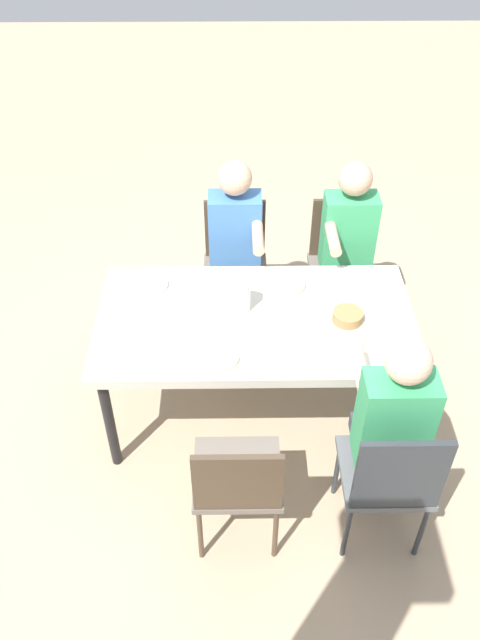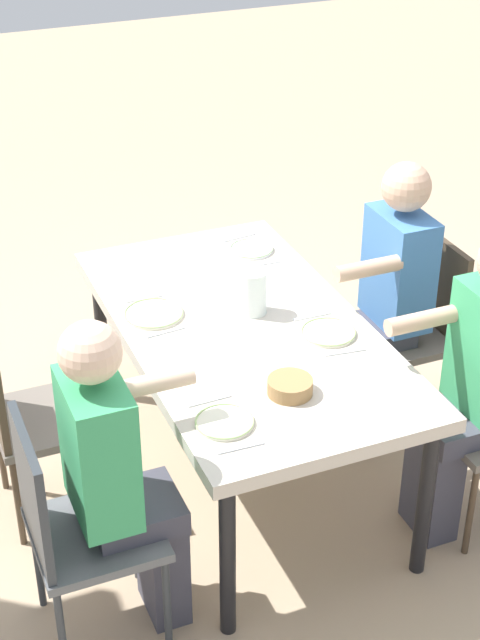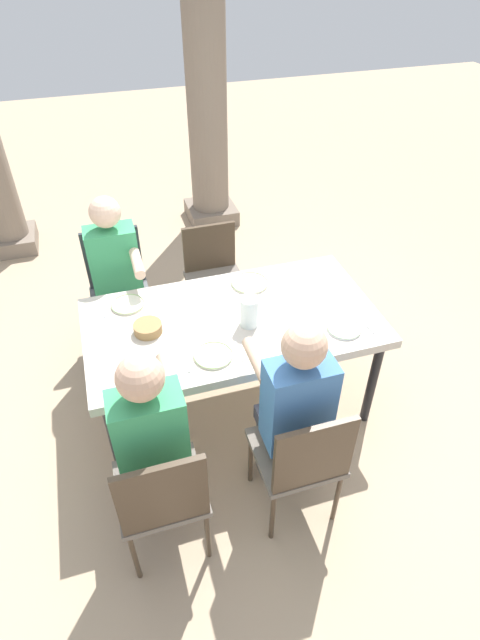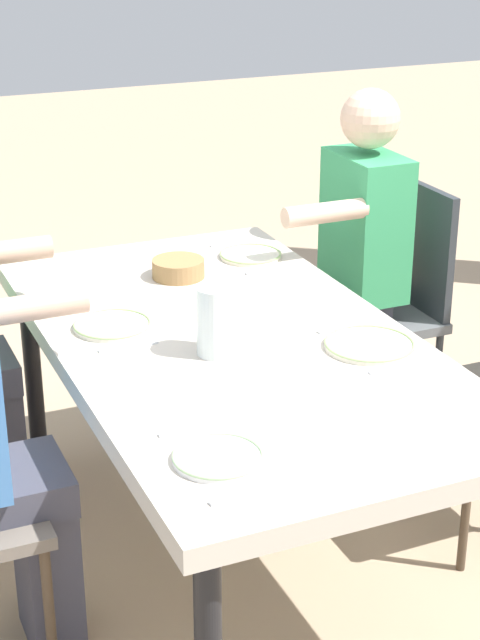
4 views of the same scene
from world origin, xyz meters
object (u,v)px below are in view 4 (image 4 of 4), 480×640
(chair_west_north, at_px, (390,294))
(bread_basket, at_px, (178,268))
(diner_woman_green, at_px, (349,259))
(water_pitcher, at_px, (218,324))
(plate_2, at_px, (369,345))
(plate_0, at_px, (251,255))
(plate_3, at_px, (218,457))
(plate_1, at_px, (112,325))
(dining_table, at_px, (232,358))

(chair_west_north, bearing_deg, bread_basket, -82.69)
(diner_woman_green, relative_size, water_pitcher, 6.77)
(plate_2, height_order, water_pitcher, water_pitcher)
(plate_0, distance_m, plate_3, 1.37)
(plate_1, bearing_deg, diner_woman_green, 112.88)
(diner_woman_green, distance_m, plate_1, 1.11)
(plate_0, bearing_deg, plate_1, -56.76)
(dining_table, bearing_deg, plate_0, 151.57)
(dining_table, bearing_deg, plate_1, -124.14)
(bread_basket, bearing_deg, diner_woman_green, 99.00)
(plate_2, height_order, plate_3, same)
(chair_west_north, xyz_separation_m, plate_0, (0.03, -0.59, 0.24))
(plate_1, xyz_separation_m, bread_basket, (-0.32, 0.32, 0.02))
(chair_west_north, distance_m, diner_woman_green, 0.25)
(bread_basket, bearing_deg, plate_2, 21.48)
(plate_2, relative_size, plate_3, 1.22)
(chair_west_north, xyz_separation_m, diner_woman_green, (0.00, -0.19, 0.17))
(plate_1, relative_size, plate_3, 1.09)
(dining_table, xyz_separation_m, plate_3, (0.62, -0.30, 0.07))
(dining_table, height_order, bread_basket, bread_basket)
(diner_woman_green, distance_m, plate_2, 0.94)
(plate_0, distance_m, plate_1, 0.74)
(dining_table, xyz_separation_m, water_pitcher, (0.09, -0.08, 0.15))
(plate_1, xyz_separation_m, plate_2, (0.41, 0.61, -0.00))
(diner_woman_green, bearing_deg, dining_table, -49.24)
(plate_2, bearing_deg, chair_west_north, 145.05)
(chair_west_north, relative_size, diner_woman_green, 0.72)
(dining_table, relative_size, bread_basket, 10.64)
(chair_west_north, xyz_separation_m, plate_1, (0.43, -1.20, 0.24))
(water_pitcher, bearing_deg, plate_0, 149.59)
(dining_table, distance_m, water_pitcher, 0.19)
(chair_west_north, bearing_deg, diner_woman_green, -89.09)
(plate_3, height_order, bread_basket, bread_basket)
(dining_table, bearing_deg, chair_west_north, 124.61)
(chair_west_north, bearing_deg, water_pitcher, -54.16)
(plate_2, bearing_deg, plate_0, 179.62)
(diner_woman_green, xyz_separation_m, water_pitcher, (0.71, -0.80, 0.16))
(diner_woman_green, height_order, bread_basket, diner_woman_green)
(plate_3, distance_m, water_pitcher, 0.58)
(bread_basket, bearing_deg, chair_west_north, 97.31)
(plate_1, relative_size, bread_basket, 1.32)
(plate_0, bearing_deg, plate_3, -27.02)
(dining_table, bearing_deg, water_pitcher, -42.23)
(diner_woman_green, height_order, plate_2, diner_woman_green)
(chair_west_north, height_order, plate_2, chair_west_north)
(dining_table, height_order, plate_2, plate_2)
(dining_table, height_order, water_pitcher, water_pitcher)
(plate_3, xyz_separation_m, water_pitcher, (-0.53, 0.22, 0.08))
(plate_3, relative_size, water_pitcher, 1.07)
(chair_west_north, height_order, diner_woman_green, diner_woman_green)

